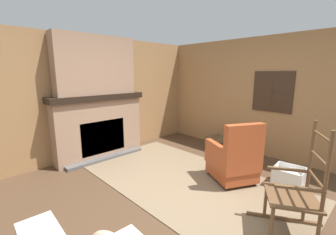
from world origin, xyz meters
The scene contains 12 objects.
ground_plane centered at (0.00, 0.00, 0.00)m, with size 14.00×14.00×0.00m, color #4C3523.
wood_panel_wall_left centered at (-2.50, 0.00, 1.20)m, with size 0.06×5.55×2.40m.
wood_panel_wall_back centered at (0.00, 2.50, 1.20)m, with size 5.55×0.09×2.40m.
fireplace_hearth centered at (-2.30, 0.00, 0.63)m, with size 0.54×1.86×1.27m.
chimney_breast centered at (-2.31, 0.00, 1.83)m, with size 0.29×1.55×1.11m.
area_rug centered at (-0.40, 0.47, 0.01)m, with size 3.65×1.96×0.01m.
armchair centered at (0.15, 0.97, 0.35)m, with size 0.90×0.86×0.98m.
rocking_chair centered at (1.21, 0.36, 0.42)m, with size 0.93×0.81×1.21m.
firewood_stack centered at (-0.90, 2.13, 0.15)m, with size 0.53×0.45×0.29m.
laundry_basket centered at (0.81, 1.44, 0.15)m, with size 0.44×0.43×0.30m.
oil_lamp_vase centered at (-2.34, -0.56, 1.37)m, with size 0.11×0.11×0.27m.
storage_case centered at (-2.34, 0.34, 1.33)m, with size 0.13×0.27×0.11m.
Camera 1 is at (1.81, -2.04, 1.69)m, focal length 24.00 mm.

